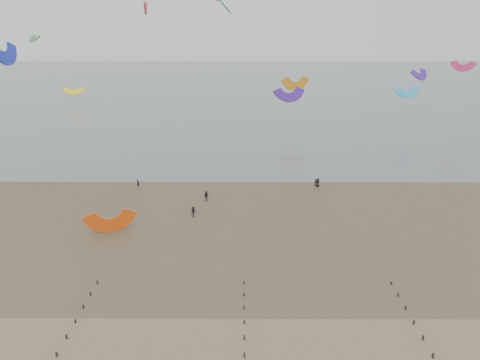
# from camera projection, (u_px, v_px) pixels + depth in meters

# --- Properties ---
(ground) EXTENTS (500.00, 500.00, 0.00)m
(ground) POSITION_uv_depth(u_px,v_px,m) (204.00, 349.00, 45.84)
(ground) COLOR brown
(ground) RESTS_ON ground
(sea_and_shore) EXTENTS (500.00, 665.00, 0.03)m
(sea_and_shore) POSITION_uv_depth(u_px,v_px,m) (196.00, 213.00, 78.42)
(sea_and_shore) COLOR #475654
(sea_and_shore) RESTS_ON ground
(kitesurfer_lead) EXTENTS (0.65, 0.59, 1.49)m
(kitesurfer_lead) POSITION_uv_depth(u_px,v_px,m) (138.00, 183.00, 90.55)
(kitesurfer_lead) COLOR black
(kitesurfer_lead) RESTS_ON ground
(kitesurfers) EXTENTS (169.65, 24.40, 1.86)m
(kitesurfers) POSITION_uv_depth(u_px,v_px,m) (316.00, 186.00, 88.41)
(kitesurfers) COLOR black
(kitesurfers) RESTS_ON ground
(grounded_kite) EXTENTS (8.01, 7.12, 3.67)m
(grounded_kite) POSITION_uv_depth(u_px,v_px,m) (111.00, 231.00, 71.47)
(grounded_kite) COLOR #FD5310
(grounded_kite) RESTS_ON ground
(kites_airborne) EXTENTS (240.75, 116.07, 40.48)m
(kites_airborne) POSITION_uv_depth(u_px,v_px,m) (176.00, 62.00, 124.30)
(kites_airborne) COLOR yellow
(kites_airborne) RESTS_ON ground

